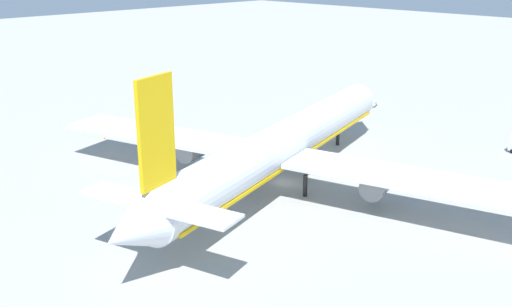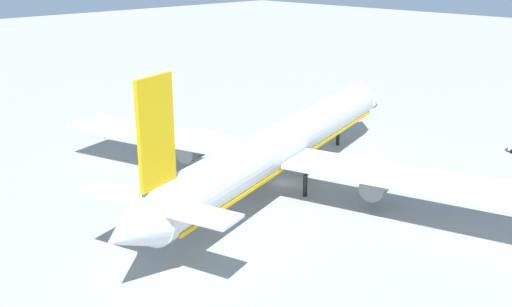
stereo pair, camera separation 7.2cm
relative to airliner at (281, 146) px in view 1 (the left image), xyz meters
The scene contains 5 objects.
ground_plane 6.93m from the airliner, 17.15° to the left, with size 600.00×600.00×0.00m, color #9E9E99.
airliner is the anchor object (origin of this frame).
baggage_cart_0 59.53m from the airliner, 19.75° to the left, with size 3.42×2.29×1.35m.
traffic_cone_0 43.82m from the airliner, 98.62° to the left, with size 0.36×0.36×0.55m, color orange.
traffic_cone_3 46.61m from the airliner, 29.15° to the left, with size 0.36×0.36×0.55m, color orange.
Camera 1 is at (-67.62, -61.19, 35.57)m, focal length 41.57 mm.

